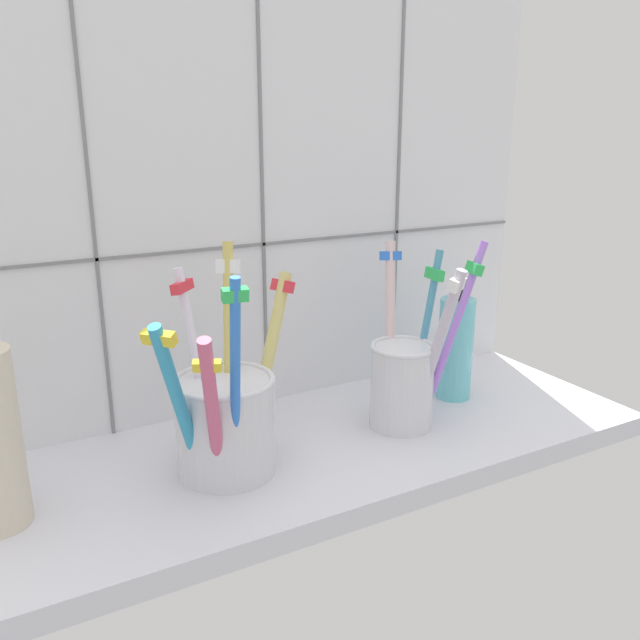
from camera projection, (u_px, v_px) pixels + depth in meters
counter_slab at (316, 452)px, 60.72cm from camera, size 64.00×22.00×2.00cm
tile_wall_back at (258, 205)px, 64.61cm from camera, size 64.00×2.20×45.00cm
toothbrush_cup_left at (225, 417)px, 54.16cm from camera, size 15.15×11.29×18.99cm
toothbrush_cup_right at (405, 376)px, 62.62cm from camera, size 10.44×10.42×17.99cm
soap_bottle at (455, 346)px, 69.00cm from camera, size 3.68×3.68×12.85cm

